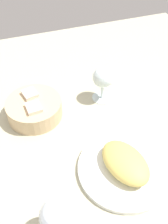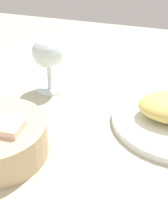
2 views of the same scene
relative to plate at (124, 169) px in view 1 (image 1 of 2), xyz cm
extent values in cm
cube|color=#B5B294|center=(9.87, 9.93, -1.70)|extent=(140.00, 140.00, 2.00)
cylinder|color=white|center=(0.00, 0.00, 0.00)|extent=(25.46, 25.46, 1.40)
ellipsoid|color=#D8BE5D|center=(0.00, 0.00, 3.08)|extent=(17.68, 13.76, 4.76)
cone|color=#397C2D|center=(5.27, -2.13, 1.40)|extent=(3.72, 3.72, 1.40)
cylinder|color=tan|center=(28.33, 19.06, 2.27)|extent=(17.70, 17.70, 5.93)
cube|color=beige|center=(31.82, 19.37, 4.22)|extent=(5.61, 5.27, 4.70)
cube|color=beige|center=(25.14, 19.38, 4.10)|extent=(5.16, 4.72, 4.83)
cylinder|color=silver|center=(29.27, -4.71, -0.40)|extent=(6.75, 6.75, 0.60)
cylinder|color=silver|center=(29.27, -4.71, 2.44)|extent=(1.00, 1.00, 5.08)
sphere|color=silver|center=(29.27, -4.71, 8.47)|extent=(6.99, 6.99, 6.99)
sphere|color=silver|center=(-10.71, 20.87, 8.35)|extent=(7.96, 7.96, 7.96)
camera|label=1|loc=(-34.02, 22.89, 63.12)|focal=42.68mm
camera|label=2|loc=(1.69, 50.35, 32.63)|focal=47.11mm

